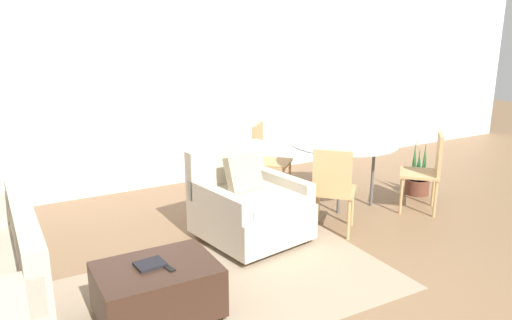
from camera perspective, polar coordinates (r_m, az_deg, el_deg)
The scene contains 12 objects.
ground_plane at distance 4.15m, azimuth 14.86°, elevation -15.23°, with size 20.00×20.00×0.00m, color brown.
wall_back at distance 6.65m, azimuth -6.31°, elevation 9.28°, with size 12.00×0.06×2.75m.
area_rug at distance 4.19m, azimuth -3.32°, elevation -14.34°, with size 2.84×1.61×0.01m.
armchair at distance 4.91m, azimuth -0.91°, elevation -5.29°, with size 1.04×1.09×0.88m.
ottoman at distance 3.79m, azimuth -11.20°, elevation -14.27°, with size 0.85×0.62×0.40m.
book_stack at distance 3.71m, azimuth -12.02°, elevation -11.57°, with size 0.22×0.18×0.02m.
tv_remote_primary at distance 3.65m, azimuth -10.00°, elevation -12.03°, with size 0.07×0.14×0.01m.
dining_table at distance 5.88m, azimuth 10.03°, elevation 1.32°, with size 1.25×1.25×0.74m.
dining_chair_near_left at distance 5.02m, azimuth 8.78°, elevation -2.89°, with size 0.59×0.59×0.90m.
dining_chair_near_right at distance 5.90m, azimuth 19.09°, elevation -0.77°, with size 0.59×0.59×0.90m.
dining_chair_far_left at distance 6.08m, azimuth 1.10°, elevation 0.55°, with size 0.59×0.59×0.90m.
potted_plant_small at distance 6.56m, azimuth 17.98°, elevation -2.24°, with size 0.30×0.30×0.75m.
Camera 1 is at (-2.57, -2.50, 2.08)m, focal length 35.00 mm.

